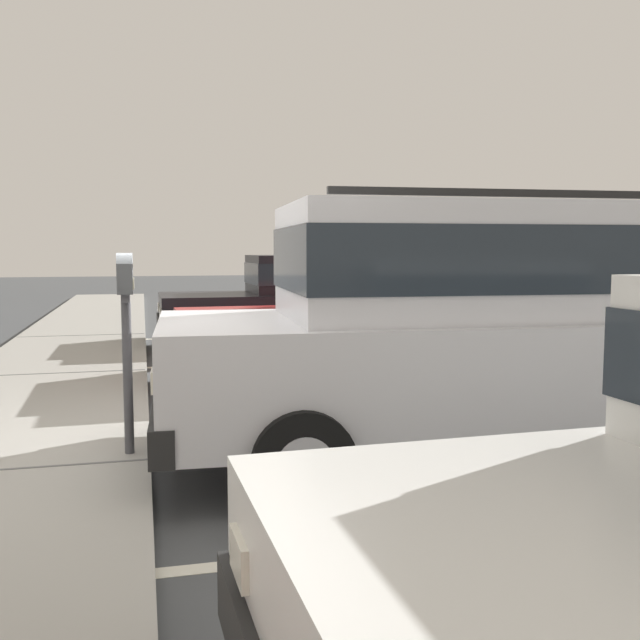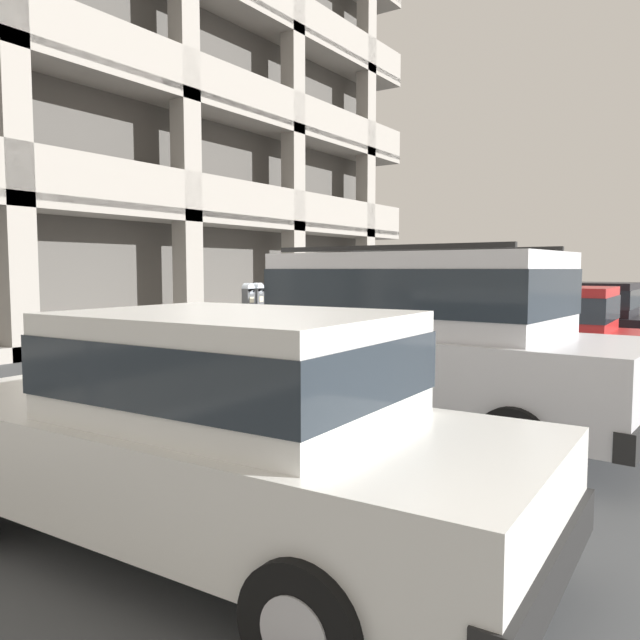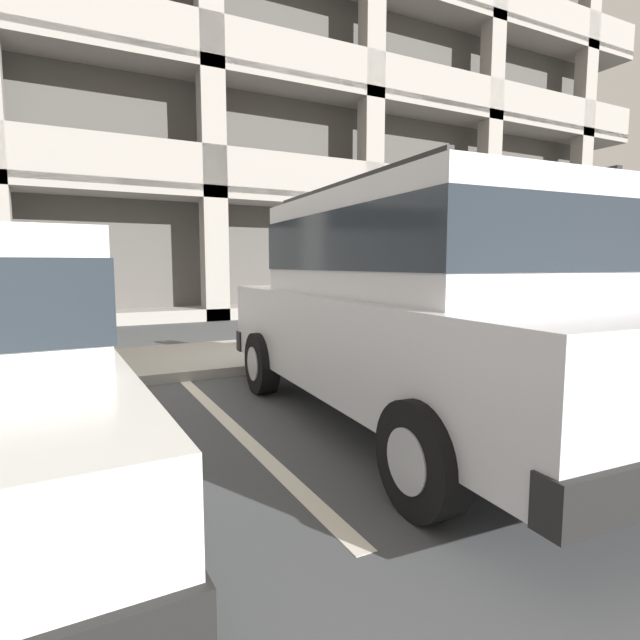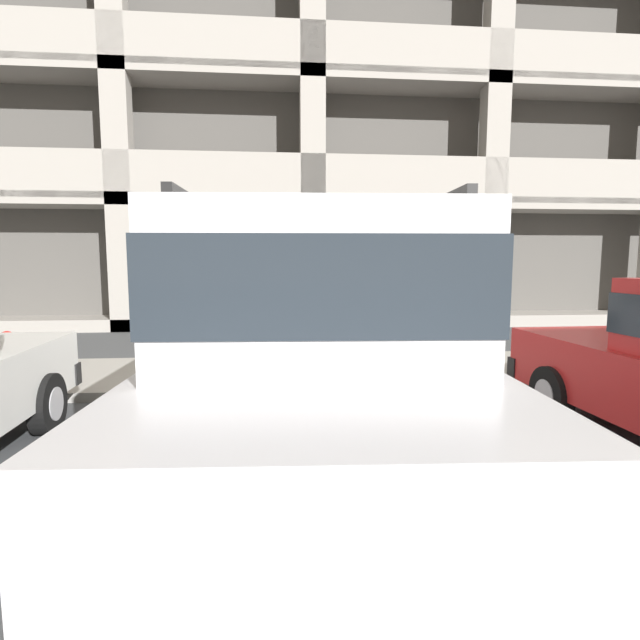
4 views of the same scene
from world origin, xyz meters
The scene contains 6 objects.
ground_plane centered at (0.00, 0.00, -0.05)m, with size 80.00×80.00×0.10m.
parking_stall_lines centered at (1.62, -1.40, 0.00)m, with size 13.11×4.80×0.01m.
silver_suv centered at (-0.18, -2.24, 1.09)m, with size 2.21×4.88×2.03m.
dark_hatchback centered at (3.28, -2.49, 0.82)m, with size 1.94×4.53×1.54m.
blue_coupe centered at (6.69, -2.35, 0.82)m, with size 1.86×4.49×1.54m.
parking_meter_near centered at (0.21, 0.35, 1.23)m, with size 0.35×0.12×1.49m.
Camera 1 is at (-5.19, 0.22, 1.64)m, focal length 40.00 mm.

